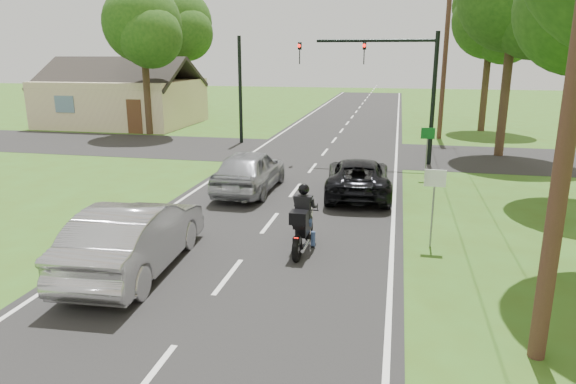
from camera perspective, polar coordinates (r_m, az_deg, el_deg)
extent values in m
plane|color=#395818|center=(12.18, -6.65, -9.34)|extent=(140.00, 140.00, 0.00)
cube|color=black|center=(21.39, 1.86, 1.54)|extent=(8.00, 100.00, 0.01)
cube|color=black|center=(27.19, 4.12, 4.43)|extent=(60.00, 7.00, 0.01)
torus|color=black|center=(14.19, 2.32, -4.23)|extent=(0.16, 0.65, 0.64)
torus|color=black|center=(12.85, 1.01, -6.32)|extent=(0.18, 0.71, 0.70)
cube|color=black|center=(13.51, 1.79, -3.92)|extent=(0.30, 0.93, 0.29)
sphere|color=black|center=(13.68, 2.01, -2.90)|extent=(0.33, 0.33, 0.33)
cube|color=black|center=(13.14, 1.49, -3.67)|extent=(0.35, 0.55, 0.10)
cube|color=#FF0C07|center=(12.64, 0.91, -5.18)|extent=(0.10, 0.03, 0.05)
cylinder|color=silver|center=(13.09, 1.96, -6.01)|extent=(0.11, 0.78, 0.09)
cylinder|color=black|center=(13.81, 2.18, -1.97)|extent=(0.61, 0.05, 0.04)
cube|color=black|center=(12.77, 1.22, -2.84)|extent=(0.44, 0.40, 0.31)
cube|color=black|center=(13.19, 1.68, -1.68)|extent=(0.40, 0.23, 0.58)
sphere|color=black|center=(13.13, 1.76, 0.32)|extent=(0.29, 0.29, 0.29)
cylinder|color=navy|center=(13.84, 1.06, -5.15)|extent=(0.12, 0.12, 0.44)
cylinder|color=navy|center=(13.76, 2.81, -5.29)|extent=(0.12, 0.12, 0.44)
imported|color=black|center=(18.87, 7.80, 1.69)|extent=(2.61, 5.01, 1.35)
imported|color=#A4A3A8|center=(12.71, -16.60, -4.73)|extent=(2.06, 5.13, 1.66)
imported|color=#9C9EA3|center=(19.20, -4.27, 2.42)|extent=(1.93, 4.73, 1.61)
cylinder|color=black|center=(24.61, 15.83, 9.83)|extent=(0.20, 0.20, 6.00)
cylinder|color=black|center=(24.51, 9.72, 16.25)|extent=(5.40, 0.14, 0.14)
imported|color=black|center=(24.53, 8.46, 15.01)|extent=(0.16, 0.36, 1.00)
imported|color=black|center=(24.92, 1.31, 15.17)|extent=(0.16, 0.36, 1.00)
sphere|color=#FF0C07|center=(24.36, 8.46, 15.79)|extent=(0.16, 0.16, 0.16)
sphere|color=#FF0C07|center=(24.74, 1.24, 15.93)|extent=(0.16, 0.16, 0.16)
cylinder|color=black|center=(29.89, -5.32, 11.16)|extent=(0.20, 0.20, 6.00)
cylinder|color=#513025|center=(32.57, 17.07, 14.43)|extent=(0.28, 0.28, 10.00)
cylinder|color=slate|center=(14.10, 15.77, -2.04)|extent=(0.05, 0.05, 2.00)
cube|color=silver|center=(13.84, 16.04, 1.49)|extent=(0.55, 0.04, 0.45)
cylinder|color=slate|center=(21.88, 15.12, 3.99)|extent=(0.05, 0.05, 2.00)
cube|color=#0C591E|center=(21.71, 15.29, 6.31)|extent=(0.55, 0.04, 0.45)
cylinder|color=#332316|center=(20.44, 28.84, 7.41)|extent=(0.44, 0.44, 5.88)
cylinder|color=#332316|center=(27.99, 23.04, 10.82)|extent=(0.44, 0.44, 7.00)
sphere|color=#1B3E11|center=(27.49, 26.00, 17.53)|extent=(4.32, 4.32, 4.32)
cylinder|color=#332316|center=(36.94, 21.09, 11.32)|extent=(0.44, 0.44, 6.44)
sphere|color=#1B3E11|center=(36.95, 21.68, 17.36)|extent=(4.95, 4.95, 4.95)
sphere|color=#1B3E11|center=(36.40, 23.05, 16.01)|extent=(3.96, 3.96, 3.96)
cylinder|color=#332316|center=(34.32, -15.43, 11.33)|extent=(0.44, 0.44, 6.16)
sphere|color=#1B3E11|center=(34.31, -15.89, 17.56)|extent=(4.80, 4.80, 4.80)
sphere|color=#1B3E11|center=(33.35, -15.05, 16.38)|extent=(3.84, 3.84, 3.84)
cylinder|color=#332316|center=(44.19, -11.81, 12.64)|extent=(0.44, 0.44, 6.72)
sphere|color=#1B3E11|center=(44.23, -12.10, 17.92)|extent=(5.40, 5.40, 5.40)
sphere|color=#1B3E11|center=(43.17, -11.30, 16.92)|extent=(4.32, 4.32, 4.32)
cube|color=tan|center=(39.83, -17.83, 9.46)|extent=(10.00, 8.00, 3.20)
cube|color=black|center=(37.99, -19.59, 12.26)|extent=(10.20, 4.00, 2.29)
cube|color=black|center=(41.46, -16.69, 12.66)|extent=(10.20, 4.00, 2.29)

